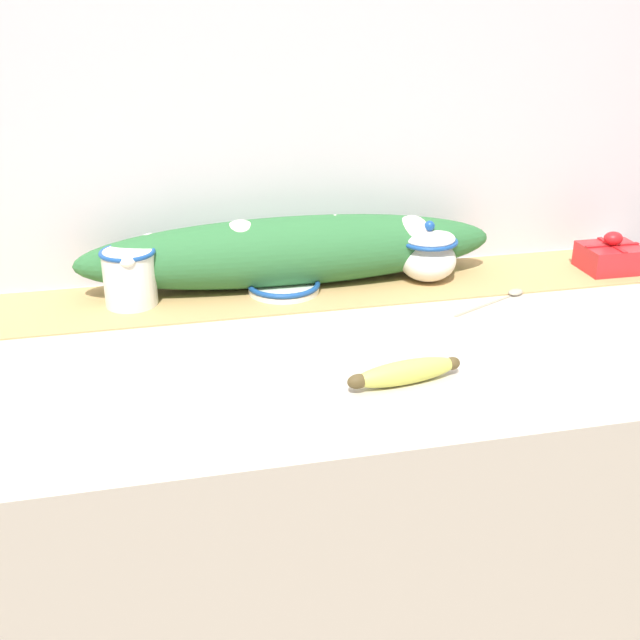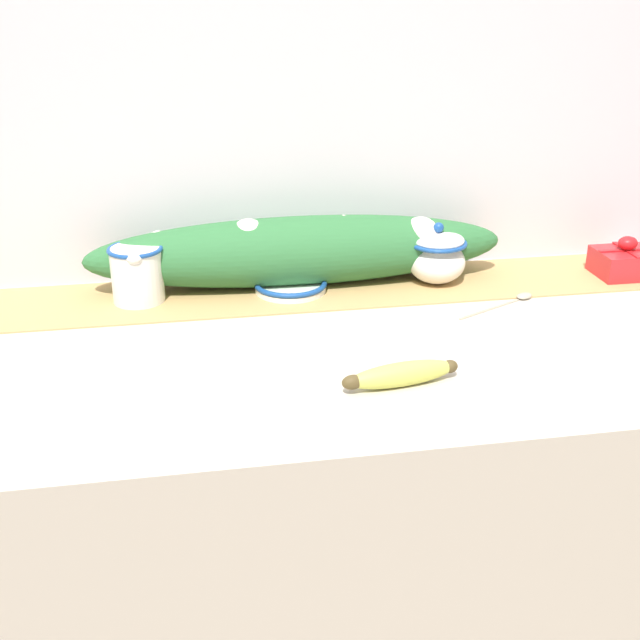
% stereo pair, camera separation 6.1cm
% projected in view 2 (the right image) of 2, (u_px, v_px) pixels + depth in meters
% --- Properties ---
extents(countertop, '(1.50, 0.69, 0.91)m').
position_uv_depth(countertop, '(323.00, 561.00, 1.50)').
color(countertop, beige).
rests_on(countertop, ground_plane).
extents(back_wall, '(2.30, 0.04, 2.40)m').
position_uv_depth(back_wall, '(290.00, 125.00, 1.53)').
color(back_wall, silver).
rests_on(back_wall, ground_plane).
extents(table_runner, '(1.38, 0.21, 0.00)m').
position_uv_depth(table_runner, '(302.00, 291.00, 1.53)').
color(table_runner, tan).
rests_on(table_runner, countertop).
extents(cream_pitcher, '(0.10, 0.12, 0.11)m').
position_uv_depth(cream_pitcher, '(137.00, 272.00, 1.46)').
color(cream_pitcher, white).
rests_on(cream_pitcher, countertop).
extents(sugar_bowl, '(0.11, 0.11, 0.12)m').
position_uv_depth(sugar_bowl, '(437.00, 256.00, 1.55)').
color(sugar_bowl, white).
rests_on(sugar_bowl, countertop).
extents(small_dish, '(0.14, 0.14, 0.02)m').
position_uv_depth(small_dish, '(290.00, 286.00, 1.52)').
color(small_dish, white).
rests_on(small_dish, countertop).
extents(banana, '(0.19, 0.06, 0.04)m').
position_uv_depth(banana, '(401.00, 374.00, 1.17)').
color(banana, '#CCD156').
rests_on(banana, countertop).
extents(spoon, '(0.17, 0.10, 0.01)m').
position_uv_depth(spoon, '(518.00, 298.00, 1.48)').
color(spoon, '#A89E89').
rests_on(spoon, countertop).
extents(gift_box, '(0.12, 0.10, 0.08)m').
position_uv_depth(gift_box, '(625.00, 262.00, 1.59)').
color(gift_box, red).
rests_on(gift_box, countertop).
extents(poinsettia_garland, '(0.81, 0.15, 0.14)m').
position_uv_depth(poinsettia_garland, '(300.00, 250.00, 1.53)').
color(poinsettia_garland, '#2D6B38').
rests_on(poinsettia_garland, countertop).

